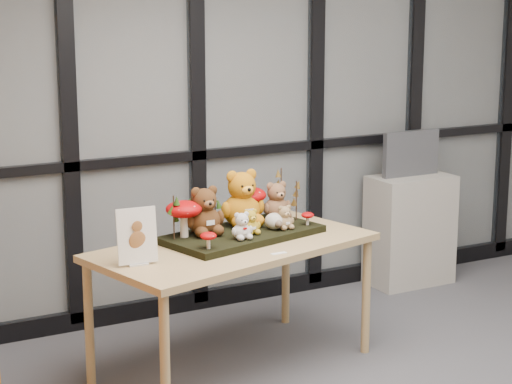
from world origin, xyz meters
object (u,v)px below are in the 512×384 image
cabinet (410,230)px  monitor (411,153)px  mushroom_back_left (184,217)px  bear_brown_medium (204,208)px  bear_beige_small (284,216)px  display_table (233,255)px  bear_tan_back (276,198)px  bear_small_yellow (250,220)px  bear_white_bow (242,224)px  diorama_tray (242,234)px  mushroom_back_right (249,203)px  sign_holder (137,239)px  mushroom_front_left (208,240)px  plush_cream_hedgehog (274,220)px  bear_pooh_yellow (242,195)px  mushroom_front_right (308,218)px

cabinet → monitor: (0.00, 0.02, 0.56)m
mushroom_back_left → bear_brown_medium: bearing=1.2°
bear_beige_small → display_table: bearing=169.2°
bear_tan_back → bear_small_yellow: size_ratio=1.57×
bear_brown_medium → bear_white_bow: size_ratio=1.80×
diorama_tray → bear_tan_back: 0.39m
mushroom_back_right → sign_holder: (-0.85, -0.39, -0.02)m
bear_small_yellow → monitor: size_ratio=0.34×
mushroom_front_left → cabinet: size_ratio=0.12×
mushroom_back_left → mushroom_front_left: 0.28m
bear_beige_small → monitor: (1.51, 0.80, 0.11)m
plush_cream_hedgehog → cabinet: bearing=12.3°
bear_pooh_yellow → bear_small_yellow: size_ratio=2.30×
mushroom_back_right → sign_holder: sign_holder is taller
diorama_tray → bear_pooh_yellow: bearing=50.4°
bear_brown_medium → bear_small_yellow: bearing=-41.9°
bear_white_bow → diorama_tray: bearing=47.6°
mushroom_back_left → monitor: 2.19m
bear_brown_medium → bear_beige_small: size_ratio=1.97×
display_table → bear_tan_back: size_ratio=6.94×
mushroom_back_right → bear_white_bow: bearing=-123.6°
bear_brown_medium → mushroom_back_right: bearing=7.3°
mushroom_back_left → bear_small_yellow: bearing=-18.6°
bear_small_yellow → sign_holder: 0.74m
mushroom_front_right → cabinet: size_ratio=0.10×
mushroom_front_left → sign_holder: 0.39m
bear_tan_back → bear_white_bow: size_ratio=1.47×
bear_tan_back → bear_white_bow: bearing=-155.1°
bear_white_bow → sign_holder: 0.64m
plush_cream_hedgehog → mushroom_front_right: bearing=-15.1°
mushroom_front_left → monitor: bearing=25.2°
bear_small_yellow → diorama_tray: bearing=84.2°
bear_white_bow → sign_holder: (-0.63, -0.07, 0.02)m
bear_brown_medium → mushroom_back_right: 0.38m
mushroom_back_left → mushroom_back_right: bearing=16.1°
bear_white_bow → monitor: bearing=12.1°
bear_white_bow → mushroom_back_left: 0.32m
mushroom_back_right → cabinet: (1.61, 0.54, -0.49)m
display_table → sign_holder: bearing=178.3°
bear_brown_medium → cabinet: bearing=5.2°
bear_brown_medium → monitor: monitor is taller
display_table → bear_white_bow: size_ratio=10.23×
sign_holder → bear_brown_medium: bearing=31.1°
plush_cream_hedgehog → mushroom_back_right: bearing=87.0°
plush_cream_hedgehog → mushroom_back_left: bearing=156.5°
monitor → bear_tan_back: bearing=-158.4°
cabinet → mushroom_front_left: bearing=-155.2°
monitor → mushroom_back_left: bearing=-161.6°
display_table → diorama_tray: bearing=26.6°
bear_small_yellow → plush_cream_hedgehog: bear_small_yellow is taller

